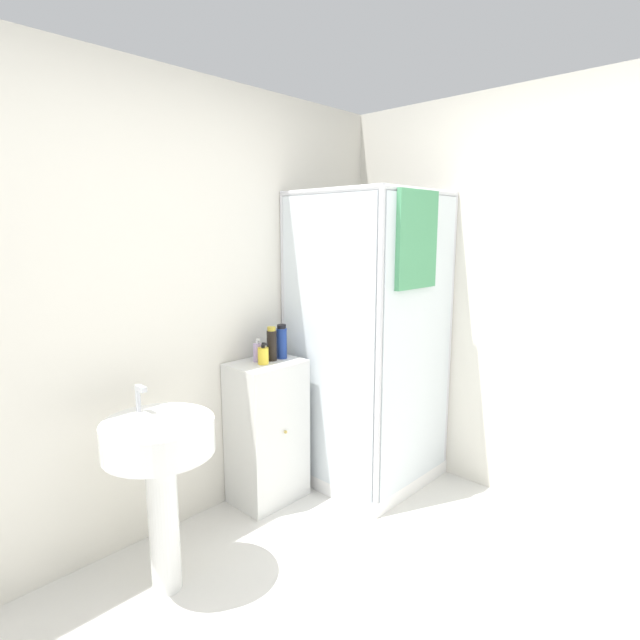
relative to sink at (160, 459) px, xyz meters
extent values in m
cube|color=silver|center=(0.28, 0.47, 0.60)|extent=(6.40, 0.06, 2.50)
cube|color=silver|center=(1.98, -1.23, 0.60)|extent=(0.06, 6.40, 2.50)
cube|color=white|center=(1.54, 0.03, -0.61)|extent=(0.81, 0.81, 0.09)
cylinder|color=silver|center=(1.93, 0.42, 0.31)|extent=(0.04, 0.04, 1.92)
cylinder|color=silver|center=(1.15, 0.42, 0.31)|extent=(0.04, 0.04, 1.92)
cylinder|color=silver|center=(1.93, -0.36, 0.31)|extent=(0.04, 0.04, 1.92)
cylinder|color=silver|center=(1.15, -0.36, 0.31)|extent=(0.04, 0.04, 1.92)
cylinder|color=silver|center=(1.54, -0.36, 1.25)|extent=(0.78, 0.04, 0.04)
cylinder|color=silver|center=(1.54, 0.42, 1.25)|extent=(0.78, 0.04, 0.04)
cylinder|color=silver|center=(1.15, 0.03, 1.25)|extent=(0.04, 0.78, 0.04)
cylinder|color=silver|center=(1.93, 0.03, 1.25)|extent=(0.04, 0.78, 0.04)
cube|color=silver|center=(1.54, -0.37, 0.34)|extent=(0.74, 0.01, 1.79)
cube|color=silver|center=(1.14, 0.03, 0.34)|extent=(0.01, 0.74, 1.79)
cylinder|color=#B7BABF|center=(1.74, 0.36, 0.16)|extent=(0.02, 0.02, 1.44)
cylinder|color=#B7BABF|center=(1.74, 0.31, 0.90)|extent=(0.07, 0.07, 0.04)
cube|color=#4C9966|center=(1.45, -0.39, 0.97)|extent=(0.39, 0.03, 0.56)
cube|color=silver|center=(0.86, 0.27, -0.21)|extent=(0.43, 0.32, 0.89)
sphere|color=gold|center=(0.86, 0.10, -0.16)|extent=(0.02, 0.02, 0.02)
cylinder|color=white|center=(0.00, 0.00, -0.31)|extent=(0.14, 0.14, 0.68)
cylinder|color=white|center=(0.00, 0.00, 0.11)|extent=(0.50, 0.50, 0.15)
cylinder|color=#B7BABF|center=(0.00, 0.17, 0.25)|extent=(0.02, 0.02, 0.13)
cube|color=#B7BABF|center=(0.00, 0.14, 0.30)|extent=(0.02, 0.07, 0.02)
cylinder|color=yellow|center=(0.82, 0.25, 0.29)|extent=(0.06, 0.06, 0.10)
cylinder|color=black|center=(0.82, 0.25, 0.35)|extent=(0.02, 0.02, 0.02)
cube|color=black|center=(0.82, 0.23, 0.36)|extent=(0.02, 0.04, 0.01)
cylinder|color=black|center=(0.91, 0.27, 0.33)|extent=(0.06, 0.06, 0.19)
cylinder|color=gold|center=(0.91, 0.27, 0.44)|extent=(0.05, 0.05, 0.02)
cylinder|color=navy|center=(0.99, 0.27, 0.33)|extent=(0.06, 0.06, 0.19)
cylinder|color=black|center=(0.99, 0.27, 0.44)|extent=(0.05, 0.05, 0.02)
cylinder|color=#B299C6|center=(0.84, 0.32, 0.29)|extent=(0.05, 0.05, 0.11)
cylinder|color=silver|center=(0.84, 0.32, 0.36)|extent=(0.02, 0.02, 0.02)
cube|color=silver|center=(0.84, 0.30, 0.38)|extent=(0.01, 0.03, 0.01)
camera|label=1|loc=(-1.03, -1.98, 1.02)|focal=28.00mm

